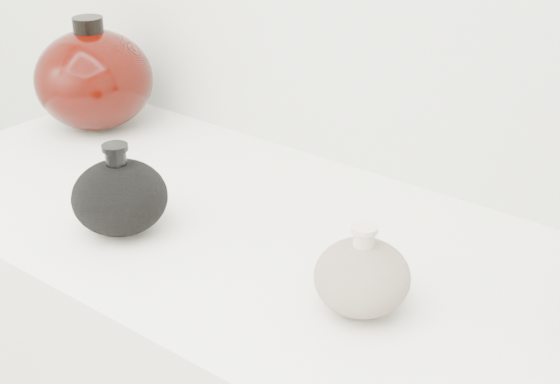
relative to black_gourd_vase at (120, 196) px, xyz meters
The scene contains 3 objects.
black_gourd_vase is the anchor object (origin of this frame).
cream_gourd_vase 0.35m from the black_gourd_vase, ahead, with size 0.13×0.13×0.11m.
left_round_pot 0.39m from the black_gourd_vase, 144.31° to the left, with size 0.21×0.21×0.19m.
Camera 1 is at (0.55, 0.26, 1.41)m, focal length 50.00 mm.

